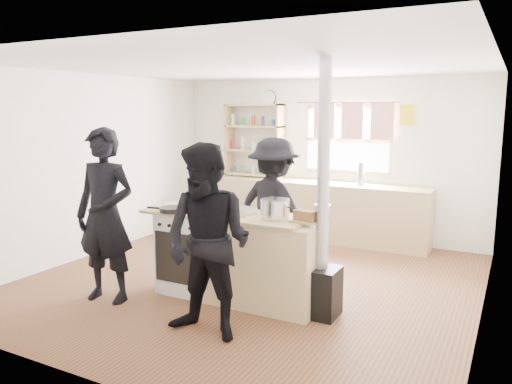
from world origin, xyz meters
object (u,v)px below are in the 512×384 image
(bread_board, at_px, (305,217))
(person_far, at_px, (274,208))
(person_near_right, at_px, (208,243))
(cooking_island, at_px, (238,257))
(stockpot_stove, at_px, (210,201))
(flue_heater, at_px, (322,252))
(roast_tray, at_px, (236,210))
(thermos, at_px, (361,175))
(person_near_left, at_px, (105,216))
(skillet_greens, at_px, (173,209))
(stockpot_counter, at_px, (275,209))

(bread_board, height_order, person_far, person_far)
(bread_board, relative_size, person_near_right, 0.18)
(cooking_island, height_order, stockpot_stove, stockpot_stove)
(stockpot_stove, relative_size, person_far, 0.13)
(flue_heater, bearing_deg, roast_tray, 177.50)
(thermos, height_order, flue_heater, flue_heater)
(stockpot_stove, bearing_deg, bread_board, -7.54)
(flue_heater, xyz_separation_m, person_near_left, (-2.16, -0.66, 0.27))
(roast_tray, distance_m, person_far, 0.84)
(person_near_left, relative_size, person_far, 1.09)
(flue_heater, relative_size, person_far, 1.48)
(thermos, xyz_separation_m, person_near_left, (-1.73, -3.44, -0.14))
(bread_board, relative_size, flue_heater, 0.13)
(skillet_greens, bearing_deg, bread_board, 7.53)
(stockpot_counter, height_order, person_near_left, person_near_left)
(stockpot_counter, height_order, bread_board, stockpot_counter)
(roast_tray, bearing_deg, skillet_greens, -158.98)
(cooking_island, bearing_deg, skillet_greens, -162.95)
(thermos, height_order, person_near_left, person_near_left)
(bread_board, distance_m, flue_heater, 0.37)
(cooking_island, relative_size, flue_heater, 0.79)
(skillet_greens, height_order, flue_heater, flue_heater)
(skillet_greens, distance_m, flue_heater, 1.67)
(cooking_island, xyz_separation_m, stockpot_stove, (-0.44, 0.14, 0.54))
(thermos, xyz_separation_m, person_far, (-0.51, -1.90, -0.21))
(flue_heater, distance_m, person_near_left, 2.28)
(skillet_greens, bearing_deg, cooking_island, 17.05)
(person_near_right, bearing_deg, skillet_greens, 143.01)
(thermos, distance_m, person_near_right, 3.69)
(roast_tray, bearing_deg, cooking_island, -41.00)
(skillet_greens, height_order, stockpot_counter, stockpot_counter)
(flue_heater, bearing_deg, cooking_island, 179.63)
(skillet_greens, height_order, person_near_left, person_near_left)
(person_near_left, bearing_deg, flue_heater, 8.53)
(cooking_island, distance_m, person_far, 0.95)
(roast_tray, xyz_separation_m, person_near_left, (-1.18, -0.70, -0.05))
(cooking_island, bearing_deg, thermos, 79.51)
(cooking_island, bearing_deg, person_near_right, -76.49)
(stockpot_counter, bearing_deg, roast_tray, 174.99)
(cooking_island, xyz_separation_m, person_near_right, (0.22, -0.91, 0.41))
(thermos, relative_size, roast_tray, 0.75)
(bread_board, bearing_deg, stockpot_counter, 177.73)
(cooking_island, xyz_separation_m, roast_tray, (-0.04, 0.04, 0.50))
(skillet_greens, bearing_deg, person_near_right, -37.58)
(roast_tray, distance_m, flue_heater, 1.03)
(stockpot_stove, distance_m, person_near_left, 1.12)
(bread_board, bearing_deg, skillet_greens, -172.47)
(roast_tray, height_order, bread_board, bread_board)
(skillet_greens, bearing_deg, stockpot_stove, 55.45)
(stockpot_counter, bearing_deg, flue_heater, -0.11)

